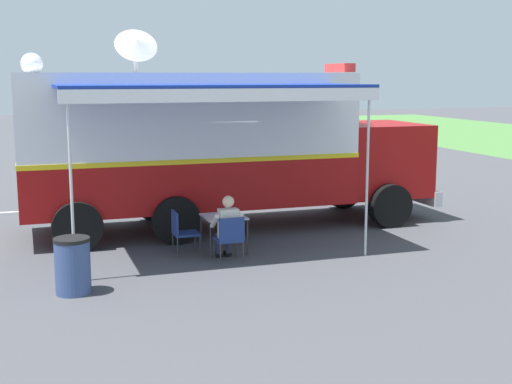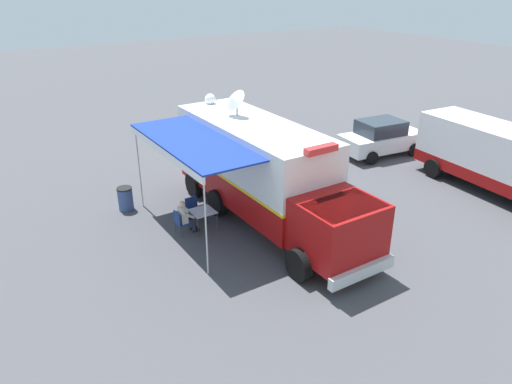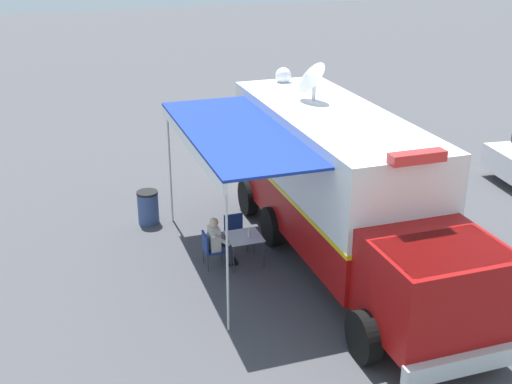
{
  "view_description": "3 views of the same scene",
  "coord_description": "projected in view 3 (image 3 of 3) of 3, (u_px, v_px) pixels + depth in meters",
  "views": [
    {
      "loc": [
        15.04,
        -3.26,
        3.44
      ],
      "look_at": [
        1.94,
        0.99,
        1.12
      ],
      "focal_mm": 48.48,
      "sensor_mm": 36.0,
      "label": 1
    },
    {
      "loc": [
        8.56,
        13.87,
        8.31
      ],
      "look_at": [
        0.12,
        0.39,
        1.01
      ],
      "focal_mm": 33.71,
      "sensor_mm": 36.0,
      "label": 2
    },
    {
      "loc": [
        6.18,
        13.48,
        7.58
      ],
      "look_at": [
        1.63,
        -0.69,
        1.41
      ],
      "focal_mm": 45.9,
      "sensor_mm": 36.0,
      "label": 3
    }
  ],
  "objects": [
    {
      "name": "ground_plane",
      "position": [
        326.0,
        246.0,
        16.5
      ],
      "size": [
        100.0,
        100.0,
        0.0
      ],
      "primitive_type": "plane",
      "color": "#47474C"
    },
    {
      "name": "seated_responder",
      "position": [
        218.0,
        241.0,
        15.34
      ],
      "size": [
        0.66,
        0.55,
        1.25
      ],
      "color": "silver",
      "rests_on": "ground"
    },
    {
      "name": "folding_table",
      "position": [
        244.0,
        238.0,
        15.42
      ],
      "size": [
        0.81,
        0.81,
        0.73
      ],
      "color": "silver",
      "rests_on": "ground"
    },
    {
      "name": "traffic_cone",
      "position": [
        276.0,
        157.0,
        21.88
      ],
      "size": [
        0.36,
        0.36,
        0.58
      ],
      "color": "black",
      "rests_on": "ground"
    },
    {
      "name": "trash_bin",
      "position": [
        148.0,
        207.0,
        17.62
      ],
      "size": [
        0.57,
        0.57,
        0.91
      ],
      "color": "#384C7F",
      "rests_on": "ground"
    },
    {
      "name": "water_bottle",
      "position": [
        249.0,
        233.0,
        15.3
      ],
      "size": [
        0.07,
        0.07,
        0.22
      ],
      "color": "silver",
      "rests_on": "folding_table"
    },
    {
      "name": "folding_chair_at_table",
      "position": [
        210.0,
        247.0,
        15.34
      ],
      "size": [
        0.49,
        0.49,
        0.87
      ],
      "color": "navy",
      "rests_on": "ground"
    },
    {
      "name": "command_truck",
      "position": [
        341.0,
        185.0,
        15.1
      ],
      "size": [
        4.94,
        9.52,
        4.53
      ],
      "color": "#9E0F0F",
      "rests_on": "ground"
    },
    {
      "name": "folding_chair_beside_table",
      "position": [
        235.0,
        229.0,
        16.23
      ],
      "size": [
        0.49,
        0.49,
        0.87
      ],
      "color": "navy",
      "rests_on": "ground"
    },
    {
      "name": "lot_stripe",
      "position": [
        408.0,
        203.0,
        19.03
      ],
      "size": [
        0.17,
        4.8,
        0.01
      ],
      "primitive_type": "cube",
      "rotation": [
        0.0,
        0.0,
        0.01
      ],
      "color": "silver",
      "rests_on": "ground"
    }
  ]
}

